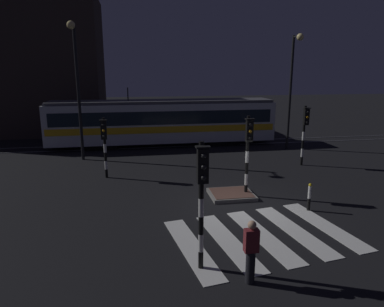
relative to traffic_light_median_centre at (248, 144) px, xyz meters
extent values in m
plane|color=black|center=(-0.66, -1.01, -2.30)|extent=(120.00, 120.00, 0.00)
cube|color=#59595E|center=(-0.66, 10.42, -2.28)|extent=(80.00, 0.12, 0.03)
cube|color=#59595E|center=(-0.66, 11.85, -2.28)|extent=(80.00, 0.12, 0.03)
cube|color=silver|center=(-3.10, -4.01, -2.29)|extent=(1.33, 4.11, 0.02)
cube|color=silver|center=(-1.88, -3.82, -2.29)|extent=(1.33, 4.11, 0.02)
cube|color=silver|center=(-0.66, -3.63, -2.29)|extent=(1.33, 4.11, 0.02)
cube|color=silver|center=(0.55, -3.44, -2.29)|extent=(1.33, 4.11, 0.02)
cube|color=silver|center=(1.77, -3.24, -2.29)|extent=(1.33, 4.11, 0.02)
cube|color=slate|center=(-0.64, 0.12, -2.22)|extent=(1.86, 1.61, 0.16)
cube|color=brown|center=(-0.64, 0.12, -2.13)|extent=(1.67, 1.45, 0.02)
cylinder|color=black|center=(0.00, 0.09, -2.05)|extent=(0.14, 0.14, 0.50)
cylinder|color=white|center=(0.00, 0.09, -1.55)|extent=(0.14, 0.14, 0.50)
cylinder|color=black|center=(0.00, 0.09, -1.05)|extent=(0.14, 0.14, 0.50)
cylinder|color=white|center=(0.00, 0.09, -0.56)|extent=(0.14, 0.14, 0.50)
cylinder|color=black|center=(0.00, 0.09, -0.06)|extent=(0.14, 0.14, 0.50)
cylinder|color=white|center=(0.00, 0.09, 0.44)|extent=(0.14, 0.14, 0.50)
cylinder|color=black|center=(0.00, 0.09, 0.94)|extent=(0.14, 0.14, 0.50)
cube|color=black|center=(0.00, -0.08, 0.58)|extent=(0.28, 0.20, 0.90)
sphere|color=black|center=(0.00, -0.19, 0.86)|extent=(0.14, 0.14, 0.14)
sphere|color=orange|center=(0.00, -0.19, 0.58)|extent=(0.14, 0.14, 0.14)
sphere|color=black|center=(0.00, -0.19, 0.30)|extent=(0.14, 0.14, 0.14)
cube|color=black|center=(0.00, -0.08, 1.07)|extent=(0.36, 0.24, 0.04)
cylinder|color=black|center=(-6.13, 3.80, -2.08)|extent=(0.14, 0.14, 0.44)
cylinder|color=white|center=(-6.13, 3.80, -1.64)|extent=(0.14, 0.14, 0.44)
cylinder|color=black|center=(-6.13, 3.80, -1.20)|extent=(0.14, 0.14, 0.44)
cylinder|color=white|center=(-6.13, 3.80, -0.77)|extent=(0.14, 0.14, 0.44)
cylinder|color=black|center=(-6.13, 3.80, -0.33)|extent=(0.14, 0.14, 0.44)
cylinder|color=white|center=(-6.13, 3.80, 0.11)|extent=(0.14, 0.14, 0.44)
cylinder|color=black|center=(-6.13, 3.80, 0.54)|extent=(0.14, 0.14, 0.44)
cube|color=black|center=(-6.13, 3.63, 0.16)|extent=(0.28, 0.20, 0.90)
sphere|color=black|center=(-6.13, 3.52, 0.44)|extent=(0.14, 0.14, 0.14)
sphere|color=orange|center=(-6.13, 3.52, 0.16)|extent=(0.14, 0.14, 0.14)
sphere|color=black|center=(-6.13, 3.52, -0.12)|extent=(0.14, 0.14, 0.14)
cube|color=black|center=(-6.13, 3.63, 0.65)|extent=(0.36, 0.24, 0.04)
cylinder|color=black|center=(4.74, 4.37, -2.05)|extent=(0.14, 0.14, 0.49)
cylinder|color=white|center=(4.74, 4.37, -1.57)|extent=(0.14, 0.14, 0.49)
cylinder|color=black|center=(4.74, 4.37, -1.08)|extent=(0.14, 0.14, 0.49)
cylinder|color=white|center=(4.74, 4.37, -0.60)|extent=(0.14, 0.14, 0.49)
cylinder|color=black|center=(4.74, 4.37, -0.11)|extent=(0.14, 0.14, 0.49)
cylinder|color=white|center=(4.74, 4.37, 0.37)|extent=(0.14, 0.14, 0.49)
cylinder|color=black|center=(4.74, 4.37, 0.86)|extent=(0.14, 0.14, 0.49)
cube|color=black|center=(4.74, 4.20, 0.50)|extent=(0.28, 0.20, 0.90)
sphere|color=black|center=(4.74, 4.09, 0.78)|extent=(0.14, 0.14, 0.14)
sphere|color=orange|center=(4.74, 4.09, 0.50)|extent=(0.14, 0.14, 0.14)
sphere|color=black|center=(4.74, 4.09, 0.22)|extent=(0.14, 0.14, 0.14)
cube|color=black|center=(4.74, 4.20, 0.99)|extent=(0.36, 0.24, 0.04)
cylinder|color=black|center=(-3.02, -5.18, -2.04)|extent=(0.14, 0.14, 0.51)
cylinder|color=white|center=(-3.02, -5.18, -1.53)|extent=(0.14, 0.14, 0.51)
cylinder|color=black|center=(-3.02, -5.18, -1.02)|extent=(0.14, 0.14, 0.51)
cylinder|color=white|center=(-3.02, -5.18, -0.51)|extent=(0.14, 0.14, 0.51)
cylinder|color=black|center=(-3.02, -5.18, 0.00)|extent=(0.14, 0.14, 0.51)
cylinder|color=white|center=(-3.02, -5.18, 0.51)|extent=(0.14, 0.14, 0.51)
cylinder|color=black|center=(-3.02, -5.18, 1.02)|extent=(0.14, 0.14, 0.51)
cube|color=black|center=(-3.02, -5.35, 0.67)|extent=(0.28, 0.20, 0.90)
sphere|color=black|center=(-3.02, -5.46, 0.95)|extent=(0.14, 0.14, 0.14)
sphere|color=black|center=(-3.02, -5.46, 0.67)|extent=(0.14, 0.14, 0.14)
sphere|color=black|center=(-3.02, -5.46, 0.39)|extent=(0.14, 0.14, 0.14)
cube|color=black|center=(-3.02, -5.35, 1.16)|extent=(0.36, 0.24, 0.04)
cylinder|color=black|center=(-7.78, 7.80, 1.62)|extent=(0.18, 0.18, 7.84)
cylinder|color=black|center=(-7.78, 7.35, 5.45)|extent=(0.10, 0.90, 0.10)
sphere|color=#F9E08C|center=(-7.78, 6.90, 5.37)|extent=(0.44, 0.44, 0.44)
cylinder|color=black|center=(5.77, 8.59, 1.45)|extent=(0.18, 0.18, 7.50)
cylinder|color=black|center=(5.77, 8.14, 5.10)|extent=(0.10, 0.90, 0.10)
sphere|color=#F9E08C|center=(5.77, 7.69, 5.02)|extent=(0.44, 0.44, 0.44)
cube|color=silver|center=(-2.59, 11.14, -0.60)|extent=(15.90, 2.50, 2.70)
cube|color=yellow|center=(-2.59, 9.87, -0.95)|extent=(15.58, 0.04, 0.44)
cube|color=yellow|center=(-2.59, 12.41, -0.95)|extent=(15.58, 0.04, 0.44)
cube|color=black|center=(-2.59, 9.87, -0.15)|extent=(15.11, 0.03, 0.90)
cube|color=#4C4C51|center=(-2.59, 11.14, 0.85)|extent=(15.58, 2.30, 0.20)
cylinder|color=#262628|center=(-4.98, 11.14, 1.35)|extent=(0.08, 0.08, 1.00)
cube|color=black|center=(1.78, 11.14, -2.12)|extent=(2.20, 2.00, 0.35)
cube|color=black|center=(-6.96, 11.14, -2.12)|extent=(2.20, 2.00, 0.35)
sphere|color=#F9F2CC|center=(5.41, 11.14, -1.00)|extent=(0.24, 0.24, 0.24)
cylinder|color=black|center=(-1.91, -6.05, -1.86)|extent=(0.24, 0.24, 0.88)
cube|color=maroon|center=(-1.91, -6.05, -1.12)|extent=(0.36, 0.22, 0.60)
sphere|color=tan|center=(-1.91, -6.05, -0.70)|extent=(0.22, 0.22, 0.22)
cylinder|color=black|center=(1.87, -1.91, -2.05)|extent=(0.12, 0.12, 0.50)
cylinder|color=white|center=(1.87, -1.91, -1.55)|extent=(0.12, 0.12, 0.50)
sphere|color=yellow|center=(1.87, -1.91, -1.25)|extent=(0.12, 0.12, 0.12)
cube|color=#382D28|center=(-15.43, 19.17, 3.39)|extent=(16.31, 8.00, 11.38)
camera|label=1|loc=(-4.71, -13.61, 3.02)|focal=32.63mm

